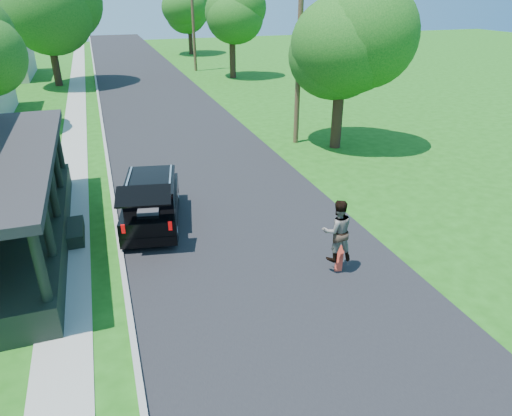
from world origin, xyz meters
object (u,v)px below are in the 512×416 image
object	(u,v)px
utility_pole_near	(299,45)
black_suv	(152,202)
skateboarder	(337,231)
tree_right_near	(342,41)

from	to	relation	value
utility_pole_near	black_suv	bearing A→B (deg)	-138.71
black_suv	skateboarder	xyz separation A→B (m)	(4.58, -4.80, 0.53)
skateboarder	tree_right_near	distance (m)	12.28
black_suv	tree_right_near	world-z (taller)	tree_right_near
tree_right_near	utility_pole_near	world-z (taller)	utility_pole_near
black_suv	utility_pole_near	distance (m)	11.65
skateboarder	utility_pole_near	xyz separation A→B (m)	(3.85, 11.70, 3.59)
black_suv	tree_right_near	distance (m)	12.23
black_suv	utility_pole_near	world-z (taller)	utility_pole_near
skateboarder	utility_pole_near	world-z (taller)	utility_pole_near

